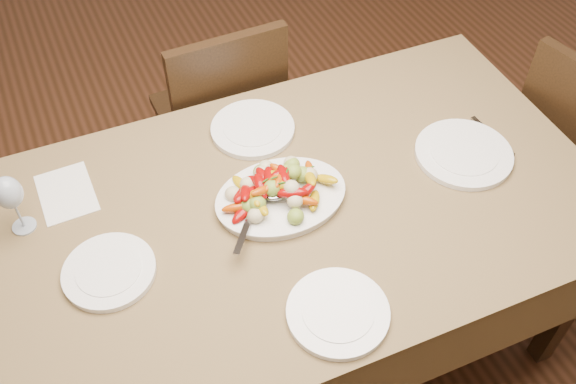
# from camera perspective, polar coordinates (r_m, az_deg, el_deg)

# --- Properties ---
(floor) EXTENTS (6.00, 6.00, 0.00)m
(floor) POSITION_cam_1_polar(r_m,az_deg,el_deg) (2.46, 2.91, -12.54)
(floor) COLOR #381E11
(floor) RESTS_ON ground
(dining_table) EXTENTS (1.87, 1.10, 0.76)m
(dining_table) POSITION_cam_1_polar(r_m,az_deg,el_deg) (2.13, 0.00, -7.86)
(dining_table) COLOR brown
(dining_table) RESTS_ON ground
(chair_far) EXTENTS (0.42, 0.42, 0.95)m
(chair_far) POSITION_cam_1_polar(r_m,az_deg,el_deg) (2.54, -6.35, 6.86)
(chair_far) COLOR black
(chair_far) RESTS_ON ground
(serving_platter) EXTENTS (0.38, 0.28, 0.02)m
(serving_platter) POSITION_cam_1_polar(r_m,az_deg,el_deg) (1.83, -0.64, -0.60)
(serving_platter) COLOR white
(serving_platter) RESTS_ON dining_table
(roasted_vegetables) EXTENTS (0.31, 0.21, 0.09)m
(roasted_vegetables) POSITION_cam_1_polar(r_m,az_deg,el_deg) (1.79, -0.65, 0.59)
(roasted_vegetables) COLOR #770504
(roasted_vegetables) RESTS_ON serving_platter
(serving_spoon) EXTENTS (0.26, 0.22, 0.03)m
(serving_spoon) POSITION_cam_1_polar(r_m,az_deg,el_deg) (1.76, -2.13, -1.29)
(serving_spoon) COLOR #9EA0A8
(serving_spoon) RESTS_ON serving_platter
(plate_left) EXTENTS (0.24, 0.24, 0.02)m
(plate_left) POSITION_cam_1_polar(r_m,az_deg,el_deg) (1.74, -15.60, -6.83)
(plate_left) COLOR white
(plate_left) RESTS_ON dining_table
(plate_right) EXTENTS (0.30, 0.30, 0.02)m
(plate_right) POSITION_cam_1_polar(r_m,az_deg,el_deg) (2.03, 15.34, 3.29)
(plate_right) COLOR white
(plate_right) RESTS_ON dining_table
(plate_far) EXTENTS (0.27, 0.27, 0.02)m
(plate_far) POSITION_cam_1_polar(r_m,az_deg,el_deg) (2.04, -3.15, 5.62)
(plate_far) COLOR white
(plate_far) RESTS_ON dining_table
(plate_near) EXTENTS (0.26, 0.26, 0.02)m
(plate_near) POSITION_cam_1_polar(r_m,az_deg,el_deg) (1.62, 4.45, -10.65)
(plate_near) COLOR white
(plate_near) RESTS_ON dining_table
(wine_glass) EXTENTS (0.08, 0.08, 0.20)m
(wine_glass) POSITION_cam_1_polar(r_m,az_deg,el_deg) (1.85, -23.25, -0.90)
(wine_glass) COLOR #8C99A5
(wine_glass) RESTS_ON dining_table
(menu_card) EXTENTS (0.15, 0.21, 0.00)m
(menu_card) POSITION_cam_1_polar(r_m,az_deg,el_deg) (1.97, -19.10, -0.08)
(menu_card) COLOR silver
(menu_card) RESTS_ON dining_table
(table_knife) EXTENTS (0.03, 0.20, 0.01)m
(table_knife) POSITION_cam_1_polar(r_m,az_deg,el_deg) (2.11, 17.81, 4.54)
(table_knife) COLOR #9EA0A8
(table_knife) RESTS_ON dining_table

